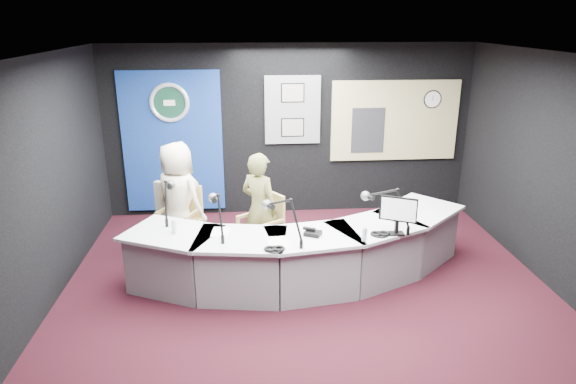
{
  "coord_description": "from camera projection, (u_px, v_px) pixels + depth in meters",
  "views": [
    {
      "loc": [
        -0.69,
        -5.27,
        3.2
      ],
      "look_at": [
        -0.2,
        0.8,
        1.1
      ],
      "focal_mm": 32.0,
      "sensor_mm": 36.0,
      "label": 1
    }
  ],
  "objects": [
    {
      "name": "ground",
      "position": [
        310.0,
        301.0,
        6.06
      ],
      "size": [
        6.0,
        6.0,
        0.0
      ],
      "primitive_type": "plane",
      "color": "black",
      "rests_on": "ground"
    },
    {
      "name": "ceiling",
      "position": [
        314.0,
        57.0,
        5.15
      ],
      "size": [
        6.0,
        6.0,
        0.02
      ],
      "primitive_type": "cube",
      "color": "silver",
      "rests_on": "ground"
    },
    {
      "name": "wall_back",
      "position": [
        289.0,
        131.0,
        8.43
      ],
      "size": [
        6.0,
        0.02,
        2.8
      ],
      "primitive_type": "cube",
      "color": "black",
      "rests_on": "ground"
    },
    {
      "name": "wall_front",
      "position": [
        381.0,
        367.0,
        2.78
      ],
      "size": [
        6.0,
        0.02,
        2.8
      ],
      "primitive_type": "cube",
      "color": "black",
      "rests_on": "ground"
    },
    {
      "name": "wall_left",
      "position": [
        28.0,
        197.0,
        5.37
      ],
      "size": [
        0.02,
        6.0,
        2.8
      ],
      "primitive_type": "cube",
      "color": "black",
      "rests_on": "ground"
    },
    {
      "name": "wall_right",
      "position": [
        574.0,
        183.0,
        5.83
      ],
      "size": [
        0.02,
        6.0,
        2.8
      ],
      "primitive_type": "cube",
      "color": "black",
      "rests_on": "ground"
    },
    {
      "name": "broadcast_desk",
      "position": [
        301.0,
        253.0,
        6.45
      ],
      "size": [
        4.5,
        1.9,
        0.75
      ],
      "primitive_type": null,
      "color": "#B7BABC",
      "rests_on": "ground"
    },
    {
      "name": "backdrop_panel",
      "position": [
        173.0,
        143.0,
        8.31
      ],
      "size": [
        1.6,
        0.05,
        2.3
      ],
      "primitive_type": "cube",
      "color": "navy",
      "rests_on": "wall_back"
    },
    {
      "name": "agency_seal",
      "position": [
        169.0,
        103.0,
        8.06
      ],
      "size": [
        0.63,
        0.07,
        0.63
      ],
      "primitive_type": "torus",
      "rotation": [
        1.57,
        0.0,
        0.0
      ],
      "color": "silver",
      "rests_on": "backdrop_panel"
    },
    {
      "name": "seal_center",
      "position": [
        169.0,
        103.0,
        8.06
      ],
      "size": [
        0.48,
        0.01,
        0.48
      ],
      "primitive_type": "cylinder",
      "rotation": [
        1.57,
        0.0,
        0.0
      ],
      "color": "#0E3323",
      "rests_on": "backdrop_panel"
    },
    {
      "name": "pinboard",
      "position": [
        293.0,
        110.0,
        8.29
      ],
      "size": [
        0.9,
        0.04,
        1.1
      ],
      "primitive_type": "cube",
      "color": "slate",
      "rests_on": "wall_back"
    },
    {
      "name": "framed_photo_upper",
      "position": [
        293.0,
        93.0,
        8.17
      ],
      "size": [
        0.34,
        0.02,
        0.27
      ],
      "primitive_type": "cube",
      "color": "#7F705C",
      "rests_on": "pinboard"
    },
    {
      "name": "framed_photo_lower",
      "position": [
        293.0,
        128.0,
        8.35
      ],
      "size": [
        0.34,
        0.02,
        0.27
      ],
      "primitive_type": "cube",
      "color": "#7F705C",
      "rests_on": "pinboard"
    },
    {
      "name": "booth_window_frame",
      "position": [
        395.0,
        121.0,
        8.49
      ],
      "size": [
        2.12,
        0.06,
        1.32
      ],
      "primitive_type": "cube",
      "color": "tan",
      "rests_on": "wall_back"
    },
    {
      "name": "booth_glow",
      "position": [
        395.0,
        121.0,
        8.48
      ],
      "size": [
        2.0,
        0.02,
        1.2
      ],
      "primitive_type": "cube",
      "color": "beige",
      "rests_on": "booth_window_frame"
    },
    {
      "name": "equipment_rack",
      "position": [
        368.0,
        130.0,
        8.47
      ],
      "size": [
        0.55,
        0.02,
        0.75
      ],
      "primitive_type": "cube",
      "color": "black",
      "rests_on": "booth_window_frame"
    },
    {
      "name": "wall_clock",
      "position": [
        433.0,
        99.0,
        8.39
      ],
      "size": [
        0.28,
        0.01,
        0.28
      ],
      "primitive_type": "cylinder",
      "rotation": [
        1.57,
        0.0,
        0.0
      ],
      "color": "white",
      "rests_on": "booth_window_frame"
    },
    {
      "name": "armchair_left",
      "position": [
        180.0,
        222.0,
        7.17
      ],
      "size": [
        0.7,
        0.7,
        0.94
      ],
      "primitive_type": null,
      "rotation": [
        0.0,
        0.0,
        -0.46
      ],
      "color": "#A88C4C",
      "rests_on": "ground"
    },
    {
      "name": "armchair_right",
      "position": [
        260.0,
        225.0,
        6.87
      ],
      "size": [
        0.84,
        0.84,
        1.07
      ],
      "primitive_type": null,
      "rotation": [
        0.0,
        0.0,
        -0.96
      ],
      "color": "#A88C4C",
      "rests_on": "ground"
    },
    {
      "name": "draped_jacket",
      "position": [
        172.0,
        206.0,
        7.32
      ],
      "size": [
        0.49,
        0.31,
        0.7
      ],
      "primitive_type": "cube",
      "rotation": [
        0.0,
        0.0,
        -0.46
      ],
      "color": "gray",
      "rests_on": "armchair_left"
    },
    {
      "name": "person_man",
      "position": [
        178.0,
        199.0,
        7.06
      ],
      "size": [
        0.94,
        0.86,
        1.61
      ],
      "primitive_type": "imported",
      "rotation": [
        0.0,
        0.0,
        2.55
      ],
      "color": "beige",
      "rests_on": "ground"
    },
    {
      "name": "person_woman",
      "position": [
        260.0,
        209.0,
        6.8
      ],
      "size": [
        0.67,
        0.64,
        1.54
      ],
      "primitive_type": "imported",
      "rotation": [
        0.0,
        0.0,
        2.47
      ],
      "color": "brown",
      "rests_on": "ground"
    },
    {
      "name": "computer_monitor",
      "position": [
        398.0,
        209.0,
        5.96
      ],
      "size": [
        0.44,
        0.23,
        0.32
      ],
      "primitive_type": "cube",
      "rotation": [
        0.0,
        0.0,
        -0.45
      ],
      "color": "black",
      "rests_on": "broadcast_desk"
    },
    {
      "name": "desk_phone",
      "position": [
        313.0,
        233.0,
        6.03
      ],
      "size": [
        0.23,
        0.22,
        0.05
      ],
      "primitive_type": "cube",
      "rotation": [
        0.0,
        0.0,
        -0.45
      ],
      "color": "black",
      "rests_on": "broadcast_desk"
    },
    {
      "name": "headphones_near",
      "position": [
        380.0,
        234.0,
        6.03
      ],
      "size": [
        0.22,
        0.22,
        0.04
      ],
      "primitive_type": "torus",
      "color": "black",
      "rests_on": "broadcast_desk"
    },
    {
      "name": "headphones_far",
      "position": [
        274.0,
        249.0,
        5.65
      ],
      "size": [
        0.21,
        0.21,
        0.03
      ],
      "primitive_type": "torus",
      "color": "black",
      "rests_on": "broadcast_desk"
    },
    {
      "name": "paper_stack",
      "position": [
        221.0,
        232.0,
        6.12
      ],
      "size": [
        0.23,
        0.31,
        0.0
      ],
      "primitive_type": "cube",
      "rotation": [
        0.0,
        0.0,
        -0.1
      ],
      "color": "white",
      "rests_on": "broadcast_desk"
    },
    {
      "name": "notepad",
      "position": [
        278.0,
        242.0,
        5.85
      ],
      "size": [
        0.24,
        0.33,
        0.0
      ],
      "primitive_type": "cube",
      "rotation": [
        0.0,
        0.0,
        0.03
      ],
      "color": "white",
      "rests_on": "broadcast_desk"
    },
    {
      "name": "boom_mic_a",
      "position": [
        168.0,
        195.0,
        6.48
      ],
      "size": [
        0.16,
        0.74,
        0.6
      ],
      "primitive_type": null,
      "color": "black",
      "rests_on": "broadcast_desk"
    },
    {
      "name": "boom_mic_b",
      "position": [
        217.0,
        209.0,
        6.0
      ],
      "size": [
        0.25,
        0.73,
        0.6
      ],
      "primitive_type": null,
      "color": "black",
      "rests_on": "broadcast_desk"
    },
    {
      "name": "boom_mic_c",
      "position": [
        283.0,
        215.0,
        5.83
      ],
      "size": [
        0.48,
        0.63,
        0.6
      ],
      "primitive_type": null,
      "color": "black",
      "rests_on": "broadcast_desk"
    },
    {
      "name": "boom_mic_d",
      "position": [
        387.0,
        205.0,
        6.15
      ],
      "size": [
        0.54,
        0.58,
        0.6
      ],
      "primitive_type": null,
      "color": "black",
      "rests_on": "broadcast_desk"
    },
    {
      "name": "water_bottles",
      "position": [
        289.0,
        226.0,
        6.06
      ],
      "size": [
        2.77,
        0.61,
        0.18
      ],
      "primitive_type": null,
      "color": "silver",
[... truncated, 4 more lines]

